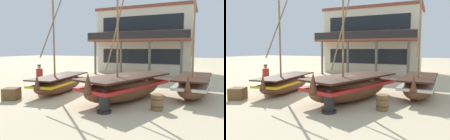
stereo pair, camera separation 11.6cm
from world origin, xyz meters
TOP-DOWN VIEW (x-y plane):
  - ground_plane at (0.00, 0.00)m, footprint 120.00×120.00m
  - fishing_boat_near_left at (-2.99, -0.14)m, footprint 2.19×4.88m
  - fishing_boat_centre_large at (1.39, -0.40)m, footprint 3.77×5.85m
  - fishing_boat_far_right at (4.58, 1.80)m, footprint 1.92×4.71m
  - fisherman_by_hull at (-4.53, -0.22)m, footprint 0.37×0.42m
  - capstan_winch at (1.35, -2.88)m, footprint 0.62×0.62m
  - wooden_barrel at (3.30, -1.60)m, footprint 0.56×0.56m
  - cargo_crate at (-4.16, -2.72)m, footprint 0.97×0.97m
  - harbor_building_main at (-1.20, 13.62)m, footprint 10.59×7.54m

SIDE VIEW (x-z plane):
  - ground_plane at x=0.00m, z-range 0.00..0.00m
  - cargo_crate at x=-4.16m, z-range 0.00..0.61m
  - wooden_barrel at x=3.30m, z-range 0.00..0.70m
  - capstan_winch at x=1.35m, z-range -0.10..0.93m
  - fishing_boat_near_left at x=-2.99m, z-range -2.56..3.75m
  - fishing_boat_far_right at x=4.58m, z-range -2.71..4.04m
  - fishing_boat_centre_large at x=1.39m, z-range -2.31..3.74m
  - fisherman_by_hull at x=-4.53m, z-range -0.01..1.68m
  - harbor_building_main at x=-1.20m, z-range 0.01..7.20m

